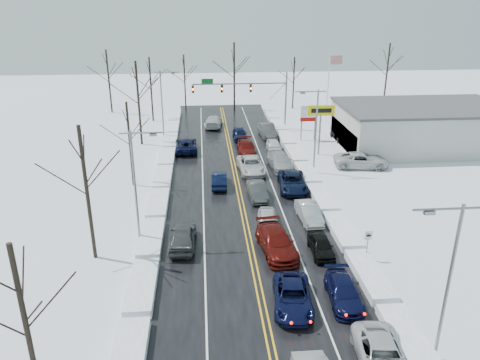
{
  "coord_description": "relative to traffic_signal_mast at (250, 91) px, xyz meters",
  "views": [
    {
      "loc": [
        -3.39,
        -36.6,
        17.98
      ],
      "look_at": [
        -0.15,
        2.16,
        2.5
      ],
      "focal_mm": 35.0,
      "sensor_mm": 36.0,
      "label": 1
    }
  ],
  "objects": [
    {
      "name": "streetlight_nw",
      "position": [
        -11.74,
        -3.99,
        -0.17
      ],
      "size": [
        3.2,
        0.25,
        9.0
      ],
      "color": "slate",
      "rests_on": "ground"
    },
    {
      "name": "speed_limit_sign",
      "position": [
        4.75,
        -35.99,
        -3.84
      ],
      "size": [
        0.55,
        0.09,
        2.35
      ],
      "color": "slate",
      "rests_on": "ground"
    },
    {
      "name": "ground",
      "position": [
        -3.45,
        -27.99,
        -5.48
      ],
      "size": [
        160.0,
        160.0,
        0.0
      ],
      "primitive_type": "plane",
      "color": "white",
      "rests_on": "ground"
    },
    {
      "name": "used_vehicles_sign",
      "position": [
        7.05,
        -5.99,
        -2.16
      ],
      "size": [
        2.2,
        0.22,
        4.65
      ],
      "color": "slate",
      "rests_on": "ground"
    },
    {
      "name": "road_surface",
      "position": [
        -3.45,
        -25.99,
        -5.47
      ],
      "size": [
        14.0,
        84.0,
        0.01
      ],
      "primitive_type": "cube",
      "color": "black",
      "rests_on": "ground"
    },
    {
      "name": "snow_bank_left",
      "position": [
        -11.05,
        -25.99,
        -5.48
      ],
      "size": [
        1.76,
        72.0,
        0.61
      ],
      "primitive_type": "cube",
      "color": "white",
      "rests_on": "ground"
    },
    {
      "name": "tree_left_c",
      "position": [
        -13.95,
        -19.99,
        0.46
      ],
      "size": [
        3.4,
        3.4,
        8.5
      ],
      "color": "#2D231C",
      "rests_on": "ground"
    },
    {
      "name": "tree_left_e",
      "position": [
        -14.25,
        6.01,
        1.16
      ],
      "size": [
        3.8,
        3.8,
        9.5
      ],
      "color": "#2D231C",
      "rests_on": "ground"
    },
    {
      "name": "streetlight_sw",
      "position": [
        -11.74,
        -31.99,
        -0.17
      ],
      "size": [
        3.2,
        0.25,
        9.0
      ],
      "color": "slate",
      "rests_on": "ground"
    },
    {
      "name": "parked_car_0",
      "position": [
        10.69,
        -16.86,
        -5.48
      ],
      "size": [
        6.35,
        3.56,
        1.68
      ],
      "primitive_type": "imported",
      "rotation": [
        0.0,
        0.0,
        1.44
      ],
      "color": "silver",
      "rests_on": "ground"
    },
    {
      "name": "dealership_building",
      "position": [
        20.53,
        -9.99,
        -2.82
      ],
      "size": [
        20.4,
        12.4,
        5.3
      ],
      "color": "#B7B7B2",
      "rests_on": "ground"
    },
    {
      "name": "queued_car_14",
      "position": [
        1.87,
        -22.47,
        -5.48
      ],
      "size": [
        3.06,
        5.85,
        1.57
      ],
      "primitive_type": "imported",
      "rotation": [
        0.0,
        0.0,
        -0.08
      ],
      "color": "black",
      "rests_on": "ground"
    },
    {
      "name": "oncoming_car_0",
      "position": [
        -5.3,
        -21.02,
        -5.48
      ],
      "size": [
        1.64,
        4.36,
        1.42
      ],
      "primitive_type": "imported",
      "rotation": [
        0.0,
        0.0,
        3.11
      ],
      "color": "black",
      "rests_on": "ground"
    },
    {
      "name": "queued_car_7",
      "position": [
        -1.6,
        -10.94,
        -5.48
      ],
      "size": [
        2.11,
        5.16,
        1.5
      ],
      "primitive_type": "imported",
      "rotation": [
        0.0,
        0.0,
        0.0
      ],
      "color": "#550D0B",
      "rests_on": "ground"
    },
    {
      "name": "queued_car_13",
      "position": [
        2.0,
        -29.37,
        -5.48
      ],
      "size": [
        1.77,
        4.49,
        1.46
      ],
      "primitive_type": "imported",
      "rotation": [
        0.0,
        0.0,
        0.05
      ],
      "color": "#ABAEB3",
      "rests_on": "ground"
    },
    {
      "name": "tree_left_d",
      "position": [
        -14.65,
        -5.99,
        1.86
      ],
      "size": [
        4.2,
        4.2,
        10.5
      ],
      "color": "#2D231C",
      "rests_on": "ground"
    },
    {
      "name": "queued_car_11",
      "position": [
        1.67,
        -40.69,
        -5.48
      ],
      "size": [
        2.13,
        4.73,
        1.35
      ],
      "primitive_type": "imported",
      "rotation": [
        0.0,
        0.0,
        -0.05
      ],
      "color": "black",
      "rests_on": "ground"
    },
    {
      "name": "parked_car_1",
      "position": [
        13.74,
        -11.47,
        -5.48
      ],
      "size": [
        2.56,
        5.61,
        1.59
      ],
      "primitive_type": "imported",
      "rotation": [
        0.0,
        0.0,
        -0.06
      ],
      "color": "#3C3E41",
      "rests_on": "ground"
    },
    {
      "name": "parked_car_2",
      "position": [
        11.44,
        -6.64,
        -5.48
      ],
      "size": [
        2.14,
        4.94,
        1.66
      ],
      "primitive_type": "imported",
      "rotation": [
        0.0,
        0.0,
        3.18
      ],
      "color": "black",
      "rests_on": "ground"
    },
    {
      "name": "snow_bank_right",
      "position": [
        4.15,
        -25.99,
        -5.48
      ],
      "size": [
        1.76,
        72.0,
        0.61
      ],
      "primitive_type": "cube",
      "color": "white",
      "rests_on": "ground"
    },
    {
      "name": "queued_car_16",
      "position": [
        1.86,
        -10.35,
        -5.48
      ],
      "size": [
        1.86,
        4.18,
        1.4
      ],
      "primitive_type": "imported",
      "rotation": [
        0.0,
        0.0,
        -0.05
      ],
      "color": "white",
      "rests_on": "ground"
    },
    {
      "name": "tree_far_b",
      "position": [
        -9.45,
        13.01,
        0.81
      ],
      "size": [
        3.6,
        3.6,
        9.0
      ],
      "color": "#2D231C",
      "rests_on": "ground"
    },
    {
      "name": "queued_car_17",
      "position": [
        1.94,
        -3.95,
        -5.48
      ],
      "size": [
        2.2,
        5.33,
        1.72
      ],
      "primitive_type": "imported",
      "rotation": [
        0.0,
        0.0,
        0.08
      ],
      "color": "#434548",
      "rests_on": "ground"
    },
    {
      "name": "streetlight_ne",
      "position": [
        4.85,
        -17.99,
        -0.17
      ],
      "size": [
        3.2,
        0.25,
        9.0
      ],
      "color": "slate",
      "rests_on": "ground"
    },
    {
      "name": "oncoming_car_1",
      "position": [
        -8.86,
        -9.34,
        -5.48
      ],
      "size": [
        2.8,
        5.69,
        1.55
      ],
      "primitive_type": "imported",
      "rotation": [
        0.0,
        0.0,
        3.18
      ],
      "color": "black",
      "rests_on": "ground"
    },
    {
      "name": "tree_left_b",
      "position": [
        -14.95,
        -33.99,
        1.51
      ],
      "size": [
        4.0,
        4.0,
        10.0
      ],
      "color": "#2D231C",
      "rests_on": "ground"
    },
    {
      "name": "tree_far_d",
      "position": [
        8.55,
        12.51,
        0.46
      ],
      "size": [
        3.4,
        3.4,
        8.5
      ],
      "color": "#2D231C",
      "rests_on": "ground"
    },
    {
      "name": "queued_car_12",
      "position": [
        1.7,
        -34.82,
        -5.48
      ],
      "size": [
        1.65,
        3.96,
        1.34
      ],
      "primitive_type": "imported",
      "rotation": [
        0.0,
        0.0,
        -0.02
      ],
      "color": "black",
      "rests_on": "ground"
    },
    {
      "name": "queued_car_3",
      "position": [
        -1.58,
        -34.32,
        -5.48
      ],
      "size": [
        2.94,
        5.93,
        1.66
      ],
      "primitive_type": "imported",
      "rotation": [
        0.0,
        0.0,
        0.11
      ],
      "color": "#530F0B",
      "rests_on": "ground"
    },
    {
      "name": "tree_far_e",
      "position": [
        24.55,
        13.01,
        1.86
      ],
      "size": [
        4.2,
        4.2,
        10.5
      ],
      "color": "#2D231C",
      "rests_on": "ground"
    },
    {
      "name": "queued_car_6",
      "position": [
        -1.68,
        -17.27,
        -5.48
      ],
      "size": [
        2.97,
        5.8,
        1.57
      ],
      "primitive_type": "imported",
      "rotation": [
        0.0,
        0.0,
        0.07
      ],
      "color": "silver",
      "rests_on": "ground"
    },
    {
      "name": "queued_car_15",
      "position": [
        1.64,
        -16.3,
        -5.48
      ],
      "size": [
        2.73,
        5.81,
        1.64
      ],
      "primitive_type": "imported",
      "rotation": [
        0.0,
        0.0,
        0.08
      ],
      "color": "#A1A4A9",
      "rests_on": "ground"
    },
    {
      "name": "oncoming_car_2",
      "position": [
        -5.15,
        1.75,
        -5.48
      ],
      "size": [
        2.9,
        5.83,
        1.63
      ],
      "primitive_type": "imported",
      "rotation": [
        0.0,
        0.0,
        3.03
      ],
      "color": "silver",
      "rests_on": "ground"
    },
    {
      "name": "tree_far_a",
      "position": [
        -21.45,
        12.01,
        1.51
      ],
      "size": [
        4.0,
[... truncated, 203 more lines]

